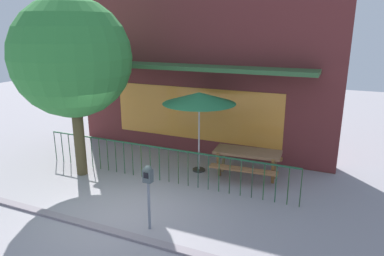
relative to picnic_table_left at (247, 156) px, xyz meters
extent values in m
plane|color=gray|center=(-2.12, -3.06, -0.61)|extent=(40.00, 40.00, 0.00)
cube|color=#442315|center=(-2.12, 1.48, -0.61)|extent=(8.81, 0.54, 0.01)
cube|color=maroon|center=(-2.12, 1.48, 1.93)|extent=(8.81, 0.50, 5.09)
cube|color=orange|center=(-2.12, 1.22, 0.74)|extent=(5.73, 0.02, 1.70)
cube|color=#346136|center=(-2.12, 0.76, 2.28)|extent=(7.49, 0.94, 0.12)
cube|color=#1B4B2F|center=(-2.12, -1.17, 0.34)|extent=(7.40, 0.04, 0.04)
cylinder|color=#1F412C|center=(-5.82, -1.17, -0.14)|extent=(0.02, 0.02, 0.95)
cylinder|color=#1C4232|center=(-5.54, -1.17, -0.14)|extent=(0.02, 0.02, 0.95)
cylinder|color=#1B3E28|center=(-5.25, -1.17, -0.14)|extent=(0.02, 0.02, 0.95)
cylinder|color=#2B4825|center=(-4.97, -1.17, -0.14)|extent=(0.02, 0.02, 0.95)
cylinder|color=#2B3F2E|center=(-4.68, -1.17, -0.14)|extent=(0.02, 0.02, 0.95)
cylinder|color=#1A492A|center=(-4.40, -1.17, -0.14)|extent=(0.02, 0.02, 0.95)
cylinder|color=#264A23|center=(-4.11, -1.17, -0.14)|extent=(0.02, 0.02, 0.95)
cylinder|color=#264C24|center=(-3.83, -1.17, -0.14)|extent=(0.02, 0.02, 0.95)
cylinder|color=#224624|center=(-3.54, -1.17, -0.14)|extent=(0.02, 0.02, 0.95)
cylinder|color=#245030|center=(-3.26, -1.17, -0.14)|extent=(0.02, 0.02, 0.95)
cylinder|color=#274C29|center=(-2.98, -1.17, -0.14)|extent=(0.02, 0.02, 0.95)
cylinder|color=#2B4C20|center=(-2.69, -1.17, -0.14)|extent=(0.02, 0.02, 0.95)
cylinder|color=#224D26|center=(-2.41, -1.17, -0.14)|extent=(0.02, 0.02, 0.95)
cylinder|color=#1A5028|center=(-2.12, -1.17, -0.14)|extent=(0.02, 0.02, 0.95)
cylinder|color=#2D432A|center=(-1.84, -1.17, -0.14)|extent=(0.02, 0.02, 0.95)
cylinder|color=#2B4725|center=(-1.55, -1.17, -0.14)|extent=(0.02, 0.02, 0.95)
cylinder|color=#294326|center=(-1.27, -1.17, -0.14)|extent=(0.02, 0.02, 0.95)
cylinder|color=#1D3F2D|center=(-0.98, -1.17, -0.14)|extent=(0.02, 0.02, 0.95)
cylinder|color=#224932|center=(-0.70, -1.17, -0.14)|extent=(0.02, 0.02, 0.95)
cylinder|color=#1F4F2A|center=(-0.41, -1.17, -0.14)|extent=(0.02, 0.02, 0.95)
cylinder|color=#214223|center=(-0.13, -1.17, -0.14)|extent=(0.02, 0.02, 0.95)
cylinder|color=#284C2E|center=(0.16, -1.17, -0.14)|extent=(0.02, 0.02, 0.95)
cylinder|color=#243F2D|center=(0.44, -1.17, -0.14)|extent=(0.02, 0.02, 0.95)
cylinder|color=#1D4E22|center=(0.72, -1.17, -0.14)|extent=(0.02, 0.02, 0.95)
cylinder|color=#1D4F2E|center=(1.01, -1.17, -0.14)|extent=(0.02, 0.02, 0.95)
cylinder|color=#224B20|center=(1.29, -1.17, -0.14)|extent=(0.02, 0.02, 0.95)
cylinder|color=#254725|center=(1.58, -1.17, -0.14)|extent=(0.02, 0.02, 0.95)
cube|color=brown|center=(0.00, 0.00, 0.13)|extent=(1.85, 0.88, 0.07)
cube|color=#915D38|center=(0.04, -0.55, -0.17)|extent=(1.81, 0.38, 0.05)
cube|color=olive|center=(-0.04, 0.55, -0.17)|extent=(1.81, 0.38, 0.05)
cube|color=brown|center=(-0.72, -0.33, -0.24)|extent=(0.09, 0.35, 0.78)
cube|color=brown|center=(-0.76, 0.23, -0.24)|extent=(0.09, 0.35, 0.78)
cube|color=brown|center=(0.76, -0.23, -0.24)|extent=(0.09, 0.35, 0.78)
cube|color=brown|center=(0.72, 0.33, -0.24)|extent=(0.09, 0.35, 0.78)
cylinder|color=#272823|center=(-1.40, -0.12, -0.59)|extent=(0.36, 0.36, 0.05)
cylinder|color=#B6AFB5|center=(-1.40, -0.12, 0.52)|extent=(0.04, 0.04, 2.27)
cone|color=#277544|center=(-1.40, -0.12, 1.55)|extent=(2.05, 2.05, 0.31)
cylinder|color=slate|center=(-1.15, -3.37, -0.09)|extent=(0.06, 0.06, 1.05)
cube|color=#404C4F|center=(-1.15, -3.37, 0.58)|extent=(0.18, 0.14, 0.27)
sphere|color=#43514D|center=(-1.15, -3.37, 0.71)|extent=(0.17, 0.17, 0.17)
cube|color=black|center=(-1.15, -3.44, 0.61)|extent=(0.11, 0.01, 0.12)
cylinder|color=#494026|center=(-4.37, -1.67, 0.59)|extent=(0.30, 0.30, 2.41)
sphere|color=#33843A|center=(-4.37, -1.67, 2.66)|extent=(3.14, 3.14, 3.14)
cube|color=gray|center=(-2.12, -3.81, -0.61)|extent=(12.33, 0.20, 0.11)
camera|label=1|loc=(2.22, -8.84, 3.38)|focal=32.48mm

